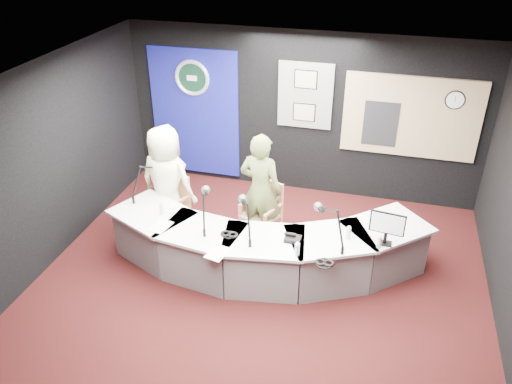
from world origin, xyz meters
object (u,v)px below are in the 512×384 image
(armchair_right, at_px, (261,213))
(broadcast_desk, at_px, (262,248))
(person_man, at_px, (167,182))
(armchair_left, at_px, (169,207))
(person_woman, at_px, (261,190))

(armchair_right, bearing_deg, broadcast_desk, -50.92)
(person_man, bearing_deg, armchair_left, -0.00)
(person_man, relative_size, person_woman, 1.01)
(armchair_left, distance_m, person_man, 0.43)
(armchair_right, relative_size, person_man, 0.56)
(broadcast_desk, xyz_separation_m, person_man, (-1.61, 0.54, 0.51))
(armchair_left, bearing_deg, broadcast_desk, 5.67)
(person_man, bearing_deg, broadcast_desk, 169.28)
(armchair_left, relative_size, armchair_right, 0.90)
(armchair_left, xyz_separation_m, armchair_right, (1.41, 0.13, 0.05))
(armchair_right, distance_m, person_woman, 0.38)
(armchair_right, bearing_deg, person_man, -151.55)
(armchair_left, height_order, armchair_right, armchair_right)
(person_woman, bearing_deg, armchair_right, -0.00)
(broadcast_desk, distance_m, person_woman, 0.87)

